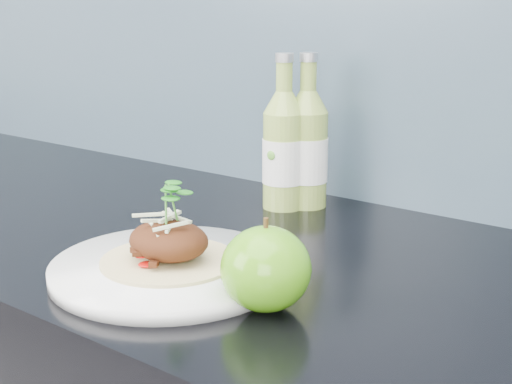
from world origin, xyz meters
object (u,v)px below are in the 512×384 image
at_px(dinner_plate, 170,269).
at_px(cider_bottle_left, 283,151).
at_px(green_apple, 266,269).
at_px(cider_bottle_right, 307,149).

height_order(dinner_plate, cider_bottle_left, cider_bottle_left).
bearing_deg(green_apple, cider_bottle_left, 122.73).
bearing_deg(dinner_plate, cider_bottle_left, 100.87).
bearing_deg(dinner_plate, cider_bottle_right, 96.09).
xyz_separation_m(cider_bottle_left, cider_bottle_right, (0.02, 0.03, 0.00)).
xyz_separation_m(dinner_plate, cider_bottle_right, (-0.04, 0.34, 0.08)).
distance_m(dinner_plate, cider_bottle_right, 0.35).
relative_size(dinner_plate, green_apple, 3.00).
height_order(green_apple, cider_bottle_right, cider_bottle_right).
bearing_deg(cider_bottle_right, dinner_plate, -64.07).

